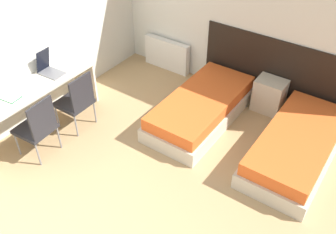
% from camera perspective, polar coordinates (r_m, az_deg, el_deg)
% --- Properties ---
extents(wall_back, '(5.19, 0.05, 2.70)m').
position_cam_1_polar(wall_back, '(6.02, 10.70, 15.35)').
color(wall_back, silver).
rests_on(wall_back, ground_plane).
extents(wall_left, '(0.05, 5.14, 2.70)m').
position_cam_1_polar(wall_left, '(5.76, -19.30, 12.78)').
color(wall_left, silver).
rests_on(wall_left, ground_plane).
extents(headboard_panel, '(2.52, 0.03, 1.12)m').
position_cam_1_polar(headboard_panel, '(6.10, 16.37, 6.33)').
color(headboard_panel, black).
rests_on(headboard_panel, ground_plane).
extents(bed_near_window, '(0.92, 1.98, 0.42)m').
position_cam_1_polar(bed_near_window, '(5.74, 5.11, 1.39)').
color(bed_near_window, beige).
rests_on(bed_near_window, ground_plane).
extents(bed_near_door, '(0.92, 1.98, 0.42)m').
position_cam_1_polar(bed_near_door, '(5.36, 19.00, -4.23)').
color(bed_near_door, beige).
rests_on(bed_near_door, ground_plane).
extents(nightstand, '(0.45, 0.35, 0.54)m').
position_cam_1_polar(nightstand, '(6.09, 15.17, 3.22)').
color(nightstand, beige).
rests_on(nightstand, ground_plane).
extents(radiator, '(0.91, 0.12, 0.57)m').
position_cam_1_polar(radiator, '(6.95, -0.18, 9.52)').
color(radiator, silver).
rests_on(radiator, ground_plane).
extents(desk, '(0.54, 1.98, 0.73)m').
position_cam_1_polar(desk, '(5.67, -19.76, 3.01)').
color(desk, beige).
rests_on(desk, ground_plane).
extents(chair_near_laptop, '(0.46, 0.46, 0.92)m').
position_cam_1_polar(chair_near_laptop, '(5.56, -13.74, 2.56)').
color(chair_near_laptop, '#232328').
rests_on(chair_near_laptop, ground_plane).
extents(chair_near_notebook, '(0.48, 0.48, 0.92)m').
position_cam_1_polar(chair_near_notebook, '(5.23, -19.26, -1.28)').
color(chair_near_notebook, '#232328').
rests_on(chair_near_notebook, ground_plane).
extents(laptop, '(0.37, 0.26, 0.36)m').
position_cam_1_polar(laptop, '(5.78, -17.70, 7.04)').
color(laptop, slate).
rests_on(laptop, desk).
extents(open_notebook, '(0.33, 0.22, 0.02)m').
position_cam_1_polar(open_notebook, '(5.47, -23.10, 2.84)').
color(open_notebook, '#236B3D').
rests_on(open_notebook, desk).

